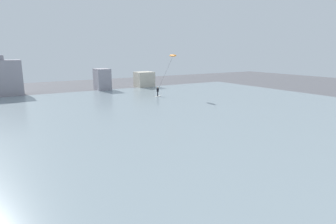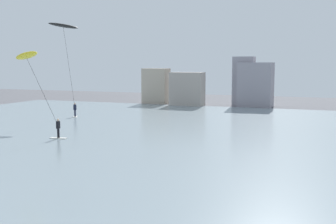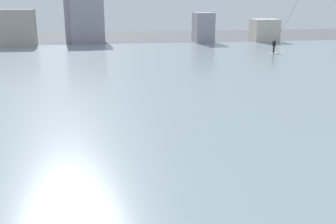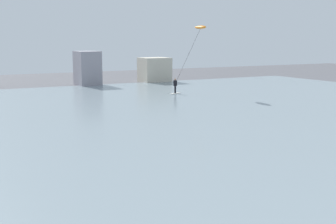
{
  "view_description": "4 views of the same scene",
  "coord_description": "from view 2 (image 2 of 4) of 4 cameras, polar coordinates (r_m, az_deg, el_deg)",
  "views": [
    {
      "loc": [
        -8.17,
        0.25,
        7.86
      ],
      "look_at": [
        -0.37,
        12.87,
        4.67
      ],
      "focal_mm": 30.26,
      "sensor_mm": 36.0,
      "label": 1
    },
    {
      "loc": [
        5.52,
        -5.16,
        6.38
      ],
      "look_at": [
        -0.95,
        11.39,
        4.39
      ],
      "focal_mm": 47.47,
      "sensor_mm": 36.0,
      "label": 2
    },
    {
      "loc": [
        -3.29,
        -0.75,
        6.28
      ],
      "look_at": [
        -1.3,
        12.08,
        2.51
      ],
      "focal_mm": 41.6,
      "sensor_mm": 36.0,
      "label": 3
    },
    {
      "loc": [
        -7.41,
        0.75,
        5.99
      ],
      "look_at": [
        -1.84,
        11.14,
        4.07
      ],
      "focal_mm": 48.34,
      "sensor_mm": 36.0,
      "label": 4
    }
  ],
  "objects": [
    {
      "name": "far_shore_buildings",
      "position": [
        63.94,
        12.19,
        2.99
      ],
      "size": [
        45.65,
        5.52,
        7.21
      ],
      "color": "#B7A893",
      "rests_on": "ground"
    },
    {
      "name": "kitesurfer_black",
      "position": [
        51.08,
        -13.17,
        9.75
      ],
      "size": [
        3.44,
        3.42,
        10.79
      ],
      "color": "silver",
      "rests_on": "water_bay"
    },
    {
      "name": "water_bay",
      "position": [
        36.54,
        12.36,
        -3.74
      ],
      "size": [
        84.0,
        52.0,
        0.1
      ],
      "primitive_type": "cube",
      "color": "gray",
      "rests_on": "ground"
    },
    {
      "name": "kitesurfer_yellow",
      "position": [
        36.31,
        -17.26,
        5.79
      ],
      "size": [
        3.26,
        3.67,
        7.31
      ],
      "color": "silver",
      "rests_on": "water_bay"
    }
  ]
}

